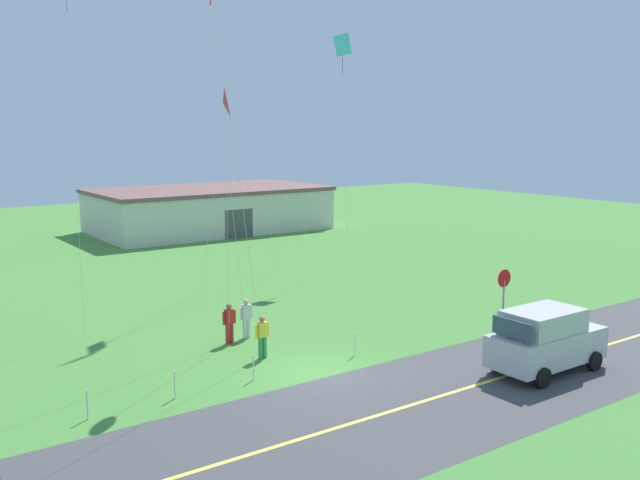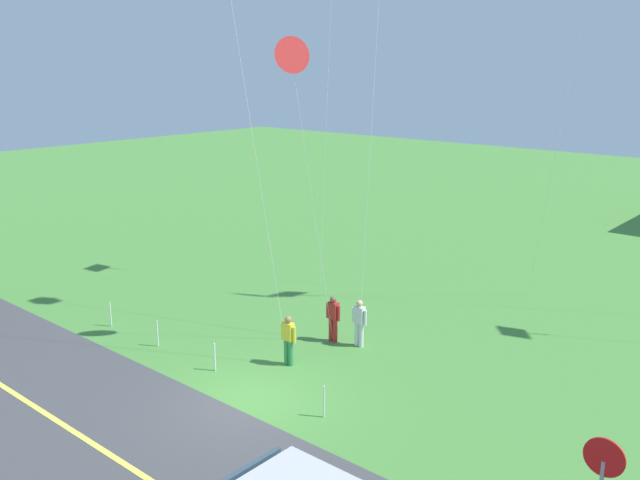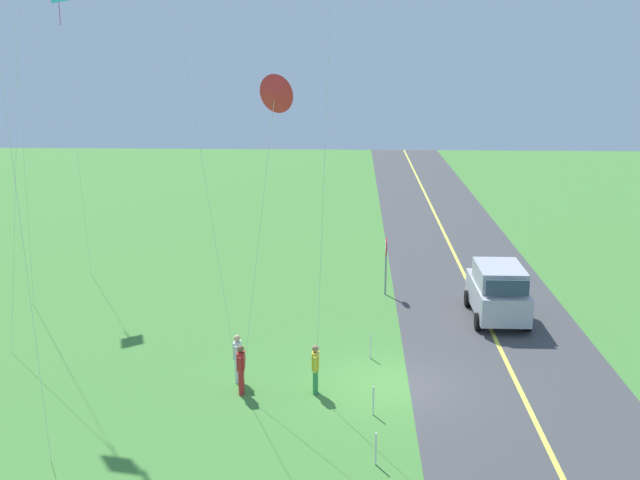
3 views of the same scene
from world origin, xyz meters
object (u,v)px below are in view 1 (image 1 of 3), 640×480
(kite_green_far, at_px, (343,50))
(warehouse_distant, at_px, (209,209))
(kite_yellow_high, at_px, (225,103))
(person_adult_companion, at_px, (246,317))
(car_suv_foreground, at_px, (545,339))
(person_adult_near, at_px, (262,336))
(stop_sign, at_px, (504,287))
(person_child_watcher, at_px, (229,322))

(kite_green_far, height_order, warehouse_distant, kite_green_far)
(kite_yellow_high, height_order, warehouse_distant, kite_yellow_high)
(person_adult_companion, distance_m, warehouse_distant, 30.52)
(person_adult_companion, bearing_deg, car_suv_foreground, -27.09)
(person_adult_near, relative_size, kite_green_far, 0.12)
(kite_yellow_high, bearing_deg, warehouse_distant, 64.66)
(car_suv_foreground, relative_size, person_adult_companion, 2.75)
(person_adult_companion, bearing_deg, warehouse_distant, 94.51)
(stop_sign, xyz_separation_m, kite_green_far, (2.49, 14.50, 11.01))
(person_child_watcher, bearing_deg, car_suv_foreground, 57.65)
(stop_sign, bearing_deg, kite_green_far, 80.25)
(stop_sign, height_order, kite_green_far, kite_green_far)
(car_suv_foreground, distance_m, person_adult_near, 10.05)
(warehouse_distant, bearing_deg, person_adult_near, -113.35)
(car_suv_foreground, xyz_separation_m, warehouse_distant, (5.86, 37.36, 0.60))
(car_suv_foreground, height_order, person_child_watcher, car_suv_foreground)
(kite_yellow_high, bearing_deg, person_adult_companion, 43.84)
(kite_yellow_high, xyz_separation_m, kite_green_far, (13.48, 10.85, 3.55))
(car_suv_foreground, xyz_separation_m, person_adult_near, (-7.29, 6.91, -0.29))
(kite_yellow_high, bearing_deg, kite_green_far, 38.83)
(stop_sign, height_order, person_adult_companion, stop_sign)
(person_adult_companion, bearing_deg, person_adult_near, -78.48)
(warehouse_distant, bearing_deg, kite_yellow_high, -115.34)
(stop_sign, xyz_separation_m, person_adult_companion, (-9.45, 5.13, -0.94))
(person_adult_companion, relative_size, person_child_watcher, 1.00)
(person_adult_near, xyz_separation_m, kite_yellow_high, (-0.76, 1.08, 8.40))
(car_suv_foreground, bearing_deg, kite_green_far, 73.91)
(stop_sign, bearing_deg, person_adult_companion, 151.50)
(person_adult_near, bearing_deg, kite_green_far, 88.73)
(car_suv_foreground, relative_size, person_child_watcher, 2.75)
(kite_yellow_high, bearing_deg, stop_sign, -18.38)
(person_adult_near, relative_size, warehouse_distant, 0.09)
(car_suv_foreground, bearing_deg, person_adult_companion, 124.49)
(person_child_watcher, bearing_deg, person_adult_near, 21.98)
(person_adult_near, xyz_separation_m, person_adult_companion, (0.78, 2.56, 0.00))
(car_suv_foreground, xyz_separation_m, kite_green_far, (5.44, 18.85, 11.66))
(kite_yellow_high, distance_m, kite_green_far, 17.67)
(person_child_watcher, bearing_deg, kite_yellow_high, -8.46)
(stop_sign, bearing_deg, car_suv_foreground, -124.16)
(kite_yellow_high, height_order, kite_green_far, kite_green_far)
(person_adult_near, distance_m, kite_yellow_high, 8.50)
(person_adult_companion, relative_size, warehouse_distant, 0.09)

